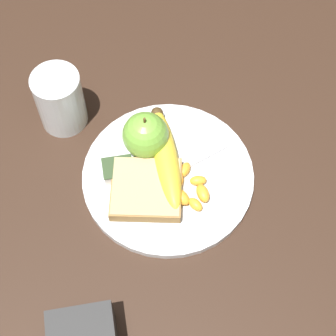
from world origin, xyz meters
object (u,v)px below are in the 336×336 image
object	(u,v)px
apple	(145,135)
jam_packet	(118,170)
bread_slice	(146,189)
fork	(169,174)
banana	(167,157)
plate	(168,176)
juice_glass	(60,101)

from	to	relation	value
apple	jam_packet	world-z (taller)	apple
apple	bread_slice	world-z (taller)	apple
fork	banana	bearing A→B (deg)	-112.77
banana	bread_slice	distance (m)	0.06
banana	jam_packet	world-z (taller)	banana
apple	jam_packet	size ratio (longest dim) A/B	1.74
plate	jam_packet	bearing A→B (deg)	168.96
apple	jam_packet	bearing A→B (deg)	-141.39
apple	plate	bearing A→B (deg)	-64.55
plate	juice_glass	world-z (taller)	juice_glass
apple	banana	size ratio (longest dim) A/B	0.44
plate	fork	world-z (taller)	fork
juice_glass	plate	bearing A→B (deg)	-43.04
fork	apple	bearing A→B (deg)	-84.99
juice_glass	jam_packet	size ratio (longest dim) A/B	2.24
plate	apple	distance (m)	0.07
juice_glass	bread_slice	xyz separation A→B (m)	(0.11, -0.16, -0.03)
banana	fork	distance (m)	0.03
plate	banana	size ratio (longest dim) A/B	1.43
jam_packet	plate	bearing A→B (deg)	-11.04
apple	bread_slice	bearing A→B (deg)	-98.47
bread_slice	jam_packet	world-z (taller)	same
plate	fork	distance (m)	0.01
banana	fork	size ratio (longest dim) A/B	1.08
plate	jam_packet	size ratio (longest dim) A/B	5.70
plate	bread_slice	xyz separation A→B (m)	(-0.04, -0.03, 0.02)
apple	fork	world-z (taller)	apple
juice_glass	fork	size ratio (longest dim) A/B	0.60
plate	jam_packet	xyz separation A→B (m)	(-0.07, 0.01, 0.01)
fork	juice_glass	bearing A→B (deg)	-64.08
jam_packet	banana	bearing A→B (deg)	4.72
banana	bread_slice	bearing A→B (deg)	-130.41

